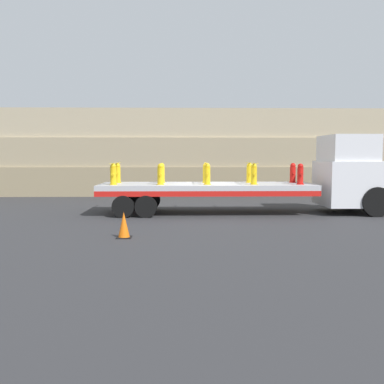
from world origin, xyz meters
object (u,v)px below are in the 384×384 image
(fire_hydrant_yellow_far_3, at_px, (249,173))
(fire_hydrant_red_near_4, at_px, (300,174))
(fire_hydrant_yellow_near_0, at_px, (113,174))
(fire_hydrant_yellow_far_1, at_px, (162,173))
(truck_cab, at_px, (354,175))
(fire_hydrant_yellow_near_2, at_px, (207,174))
(fire_hydrant_yellow_far_2, at_px, (206,173))
(traffic_cone, at_px, (124,225))
(fire_hydrant_yellow_near_1, at_px, (160,174))
(flatbed_trailer, at_px, (196,189))
(fire_hydrant_yellow_far_0, at_px, (118,173))
(fire_hydrant_yellow_near_3, at_px, (254,174))
(fire_hydrant_red_far_4, at_px, (293,173))

(fire_hydrant_yellow_far_3, height_order, fire_hydrant_red_near_4, same)
(fire_hydrant_yellow_near_0, height_order, fire_hydrant_red_near_4, same)
(fire_hydrant_yellow_far_1, xyz_separation_m, fire_hydrant_yellow_far_3, (3.58, 0.00, 0.00))
(truck_cab, distance_m, fire_hydrant_yellow_near_2, 5.91)
(fire_hydrant_yellow_far_3, bearing_deg, fire_hydrant_red_near_4, -31.95)
(fire_hydrant_yellow_far_2, xyz_separation_m, traffic_cone, (-2.58, -5.62, -1.21))
(fire_hydrant_yellow_near_1, bearing_deg, fire_hydrant_red_near_4, 0.00)
(flatbed_trailer, relative_size, fire_hydrant_yellow_far_0, 10.37)
(fire_hydrant_yellow_near_3, relative_size, fire_hydrant_red_far_4, 1.00)
(fire_hydrant_yellow_far_3, xyz_separation_m, traffic_cone, (-4.37, -5.62, -1.21))
(flatbed_trailer, bearing_deg, fire_hydrant_yellow_far_2, 53.05)
(truck_cab, relative_size, fire_hydrant_yellow_far_0, 3.82)
(fire_hydrant_yellow_near_3, xyz_separation_m, fire_hydrant_yellow_far_3, (0.00, 1.12, 0.00))
(fire_hydrant_yellow_far_2, bearing_deg, fire_hydrant_red_far_4, 0.00)
(fire_hydrant_yellow_near_1, xyz_separation_m, fire_hydrant_yellow_near_2, (1.79, 0.00, 0.00))
(fire_hydrant_yellow_far_1, distance_m, fire_hydrant_red_far_4, 5.37)
(truck_cab, bearing_deg, fire_hydrant_yellow_near_0, -176.63)
(fire_hydrant_yellow_near_1, xyz_separation_m, fire_hydrant_yellow_far_2, (1.79, 1.12, 0.00))
(fire_hydrant_yellow_far_1, xyz_separation_m, fire_hydrant_red_far_4, (5.37, 0.00, 0.00))
(truck_cab, relative_size, traffic_cone, 4.27)
(truck_cab, height_order, fire_hydrant_yellow_far_2, truck_cab)
(fire_hydrant_yellow_near_2, relative_size, fire_hydrant_red_near_4, 1.00)
(fire_hydrant_yellow_near_2, bearing_deg, fire_hydrant_yellow_near_3, 0.00)
(flatbed_trailer, height_order, fire_hydrant_yellow_near_2, fire_hydrant_yellow_near_2)
(fire_hydrant_yellow_near_0, xyz_separation_m, fire_hydrant_yellow_far_1, (1.79, 1.12, 0.00))
(fire_hydrant_yellow_near_0, bearing_deg, fire_hydrant_yellow_near_1, 0.00)
(fire_hydrant_yellow_near_3, bearing_deg, fire_hydrant_yellow_far_2, 148.05)
(fire_hydrant_yellow_near_0, bearing_deg, fire_hydrant_yellow_near_2, 0.00)
(fire_hydrant_yellow_near_1, xyz_separation_m, traffic_cone, (-0.80, -4.51, -1.21))
(fire_hydrant_yellow_far_2, bearing_deg, fire_hydrant_yellow_near_0, -162.68)
(fire_hydrant_yellow_far_3, distance_m, fire_hydrant_red_far_4, 1.79)
(fire_hydrant_yellow_far_1, height_order, traffic_cone, fire_hydrant_yellow_far_1)
(flatbed_trailer, relative_size, fire_hydrant_yellow_near_3, 10.37)
(fire_hydrant_yellow_near_1, bearing_deg, fire_hydrant_yellow_near_3, 0.00)
(fire_hydrant_yellow_far_0, relative_size, fire_hydrant_red_near_4, 1.00)
(fire_hydrant_yellow_near_2, height_order, fire_hydrant_yellow_near_3, same)
(fire_hydrant_yellow_far_0, bearing_deg, flatbed_trailer, -10.02)
(truck_cab, xyz_separation_m, fire_hydrant_yellow_near_2, (-5.89, -0.56, 0.04))
(fire_hydrant_yellow_far_0, height_order, fire_hydrant_yellow_far_1, same)
(fire_hydrant_yellow_near_0, distance_m, fire_hydrant_yellow_near_1, 1.79)
(fire_hydrant_yellow_far_1, bearing_deg, fire_hydrant_yellow_near_3, -17.32)
(flatbed_trailer, xyz_separation_m, fire_hydrant_red_far_4, (4.00, 0.56, 0.60))
(fire_hydrant_yellow_near_0, height_order, fire_hydrant_yellow_near_3, same)
(truck_cab, distance_m, fire_hydrant_yellow_near_3, 4.13)
(fire_hydrant_yellow_near_2, relative_size, fire_hydrant_yellow_far_3, 1.00)
(truck_cab, xyz_separation_m, fire_hydrant_red_near_4, (-2.31, -0.56, 0.04))
(fire_hydrant_yellow_far_0, relative_size, fire_hydrant_yellow_near_2, 1.00)
(truck_cab, height_order, fire_hydrant_yellow_far_3, truck_cab)
(traffic_cone, bearing_deg, fire_hydrant_yellow_far_0, 100.01)
(fire_hydrant_yellow_far_1, height_order, fire_hydrant_yellow_far_2, same)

